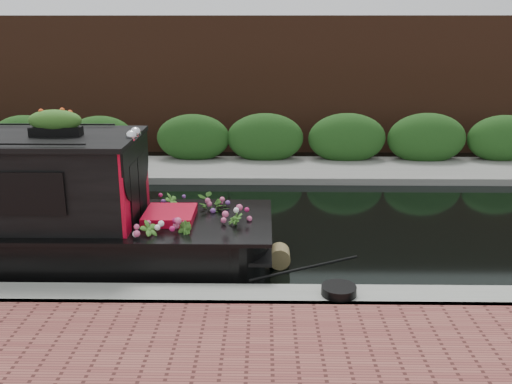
{
  "coord_description": "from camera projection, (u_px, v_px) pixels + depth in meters",
  "views": [
    {
      "loc": [
        2.13,
        -10.34,
        3.78
      ],
      "look_at": [
        1.98,
        -0.6,
        0.89
      ],
      "focal_mm": 40.0,
      "sensor_mm": 36.0,
      "label": 1
    }
  ],
  "objects": [
    {
      "name": "ground",
      "position": [
        154.0,
        227.0,
        11.02
      ],
      "size": [
        80.0,
        80.0,
        0.0
      ],
      "primitive_type": "plane",
      "color": "black",
      "rests_on": "ground"
    },
    {
      "name": "near_bank_coping",
      "position": [
        110.0,
        309.0,
        7.85
      ],
      "size": [
        40.0,
        0.6,
        0.5
      ],
      "primitive_type": "cube",
      "color": "gray",
      "rests_on": "ground"
    },
    {
      "name": "rope_fender",
      "position": [
        279.0,
        256.0,
        9.2
      ],
      "size": [
        0.34,
        0.36,
        0.34
      ],
      "primitive_type": "cylinder",
      "rotation": [
        1.57,
        0.0,
        0.0
      ],
      "color": "olive",
      "rests_on": "ground"
    },
    {
      "name": "coiled_mooring_rope",
      "position": [
        339.0,
        290.0,
        7.71
      ],
      "size": [
        0.48,
        0.48,
        0.12
      ],
      "primitive_type": "cylinder",
      "color": "black",
      "rests_on": "near_bank_coping"
    },
    {
      "name": "far_bank_path",
      "position": [
        184.0,
        172.0,
        15.04
      ],
      "size": [
        40.0,
        2.4,
        0.34
      ],
      "primitive_type": "cube",
      "color": "slate",
      "rests_on": "ground"
    },
    {
      "name": "far_brick_wall",
      "position": [
        197.0,
        148.0,
        17.92
      ],
      "size": [
        40.0,
        1.0,
        8.0
      ],
      "primitive_type": "cube",
      "color": "#492818",
      "rests_on": "ground"
    },
    {
      "name": "far_hedge",
      "position": [
        188.0,
        164.0,
        15.91
      ],
      "size": [
        40.0,
        1.1,
        2.8
      ],
      "primitive_type": "cube",
      "color": "#1F4918",
      "rests_on": "ground"
    }
  ]
}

